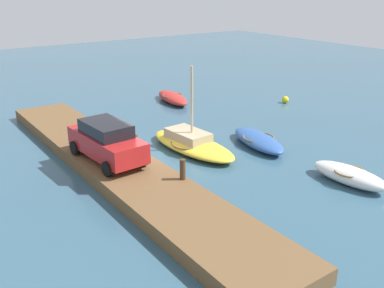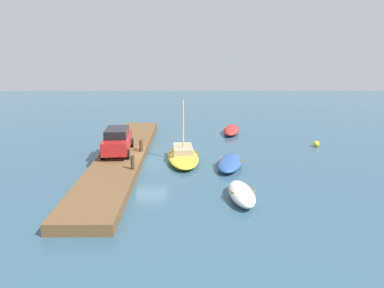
% 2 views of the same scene
% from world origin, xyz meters
% --- Properties ---
extents(ground_plane, '(84.00, 84.00, 0.00)m').
position_xyz_m(ground_plane, '(0.00, 0.00, 0.00)').
color(ground_plane, '#33566B').
extents(dock_platform, '(21.33, 3.03, 0.58)m').
position_xyz_m(dock_platform, '(0.00, -1.85, 0.29)').
color(dock_platform, brown).
rests_on(dock_platform, ground_plane).
extents(rowboat_white, '(3.49, 1.50, 0.72)m').
position_xyz_m(rowboat_white, '(6.78, 5.56, 0.37)').
color(rowboat_white, white).
rests_on(rowboat_white, ground_plane).
extents(rowboat_blue, '(4.33, 2.41, 0.62)m').
position_xyz_m(rowboat_blue, '(1.33, 5.53, 0.32)').
color(rowboat_blue, '#2D569E').
rests_on(rowboat_blue, ground_plane).
extents(rowboat_red, '(4.21, 2.05, 0.63)m').
position_xyz_m(rowboat_red, '(-8.49, 6.67, 0.32)').
color(rowboat_red, '#B72D28').
rests_on(rowboat_red, ground_plane).
extents(sailboat_yellow, '(5.75, 2.54, 4.24)m').
position_xyz_m(sailboat_yellow, '(-0.15, 2.40, 0.38)').
color(sailboat_yellow, gold).
rests_on(sailboat_yellow, ground_plane).
extents(mooring_post_west, '(0.20, 0.20, 0.79)m').
position_xyz_m(mooring_post_west, '(-0.82, -0.58, 0.97)').
color(mooring_post_west, '#47331E').
rests_on(mooring_post_west, dock_platform).
extents(mooring_post_mid_west, '(0.22, 0.22, 0.79)m').
position_xyz_m(mooring_post_mid_west, '(-0.44, -0.58, 0.97)').
color(mooring_post_mid_west, '#47331E').
rests_on(mooring_post_mid_west, dock_platform).
extents(mooring_post_mid_east, '(0.23, 0.23, 0.85)m').
position_xyz_m(mooring_post_mid_east, '(3.44, -0.58, 1.00)').
color(mooring_post_mid_east, '#47331E').
rests_on(mooring_post_mid_east, dock_platform).
extents(parked_car, '(4.41, 2.11, 1.75)m').
position_xyz_m(parked_car, '(-0.12, -2.15, 1.48)').
color(parked_car, '#B21E1E').
rests_on(parked_car, dock_platform).
extents(marker_buoy, '(0.49, 0.49, 0.49)m').
position_xyz_m(marker_buoy, '(-3.78, 12.96, 0.24)').
color(marker_buoy, yellow).
rests_on(marker_buoy, ground_plane).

